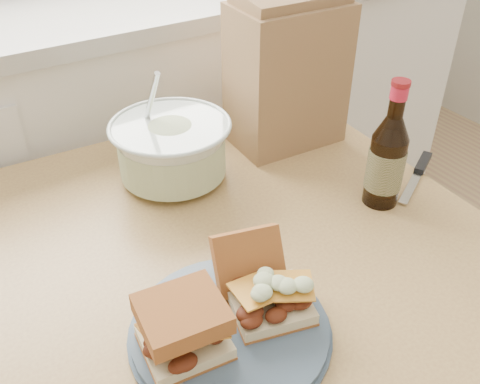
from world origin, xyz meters
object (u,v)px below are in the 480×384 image
coleslaw_bowl (172,152)px  beer_bottle (387,160)px  dining_table (237,274)px  paper_bag (287,76)px  plate (230,330)px

coleslaw_bowl → beer_bottle: 0.41m
dining_table → coleslaw_bowl: size_ratio=3.75×
beer_bottle → paper_bag: paper_bag is taller
coleslaw_bowl → paper_bag: bearing=2.2°
plate → coleslaw_bowl: coleslaw_bowl is taller
coleslaw_bowl → paper_bag: (0.28, 0.01, 0.09)m
beer_bottle → paper_bag: (-0.01, 0.29, 0.06)m
coleslaw_bowl → paper_bag: paper_bag is taller
coleslaw_bowl → dining_table: bearing=-85.5°
beer_bottle → plate: bearing=-149.7°
plate → coleslaw_bowl: size_ratio=1.18×
dining_table → paper_bag: size_ratio=2.94×
dining_table → coleslaw_bowl: (-0.02, 0.22, 0.17)m
paper_bag → dining_table: bearing=-137.0°
coleslaw_bowl → plate: bearing=-105.6°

